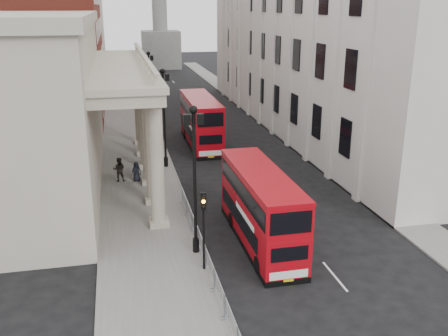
# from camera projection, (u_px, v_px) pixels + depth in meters

# --- Properties ---
(ground) EXTENTS (260.00, 260.00, 0.00)m
(ground) POSITION_uv_depth(u_px,v_px,m) (221.00, 290.00, 24.53)
(ground) COLOR black
(ground) RESTS_ON ground
(sidewalk_west) EXTENTS (6.00, 140.00, 0.12)m
(sidewalk_west) POSITION_uv_depth(u_px,v_px,m) (133.00, 139.00, 51.75)
(sidewalk_west) COLOR slate
(sidewalk_west) RESTS_ON ground
(sidewalk_east) EXTENTS (3.00, 140.00, 0.12)m
(sidewalk_east) POSITION_uv_depth(u_px,v_px,m) (284.00, 131.00, 55.10)
(sidewalk_east) COLOR slate
(sidewalk_east) RESTS_ON ground
(kerb) EXTENTS (0.20, 140.00, 0.14)m
(kerb) POSITION_uv_depth(u_px,v_px,m) (161.00, 138.00, 52.35)
(kerb) COLOR slate
(kerb) RESTS_ON ground
(portico_building) EXTENTS (9.00, 28.00, 12.00)m
(portico_building) POSITION_uv_depth(u_px,v_px,m) (34.00, 108.00, 37.24)
(portico_building) COLOR #A9A08D
(portico_building) RESTS_ON ground
(brick_building) EXTENTS (9.00, 32.00, 22.00)m
(brick_building) POSITION_uv_depth(u_px,v_px,m) (62.00, 24.00, 63.54)
(brick_building) COLOR maroon
(brick_building) RESTS_ON ground
(west_building_far) EXTENTS (9.00, 30.00, 20.00)m
(west_building_far) POSITION_uv_depth(u_px,v_px,m) (78.00, 24.00, 93.57)
(west_building_far) COLOR #A9A08D
(west_building_far) RESTS_ON ground
(east_building) EXTENTS (8.00, 55.00, 25.00)m
(east_building) POSITION_uv_depth(u_px,v_px,m) (304.00, 13.00, 53.59)
(east_building) COLOR beige
(east_building) RESTS_ON ground
(lamp_post_south) EXTENTS (1.05, 0.44, 8.32)m
(lamp_post_south) POSITION_uv_depth(u_px,v_px,m) (194.00, 171.00, 26.59)
(lamp_post_south) COLOR black
(lamp_post_south) RESTS_ON sidewalk_west
(lamp_post_mid) EXTENTS (1.05, 0.44, 8.32)m
(lamp_post_mid) POSITION_uv_depth(u_px,v_px,m) (164.00, 111.00, 41.45)
(lamp_post_mid) COLOR black
(lamp_post_mid) RESTS_ON sidewalk_west
(lamp_post_north) EXTENTS (1.05, 0.44, 8.32)m
(lamp_post_north) POSITION_uv_depth(u_px,v_px,m) (150.00, 83.00, 56.30)
(lamp_post_north) COLOR black
(lamp_post_north) RESTS_ON sidewalk_west
(traffic_light) EXTENTS (0.28, 0.33, 4.30)m
(traffic_light) POSITION_uv_depth(u_px,v_px,m) (203.00, 217.00, 25.30)
(traffic_light) COLOR black
(traffic_light) RESTS_ON sidewalk_west
(crowd_barriers) EXTENTS (0.50, 18.75, 1.10)m
(crowd_barriers) POSITION_uv_depth(u_px,v_px,m) (206.00, 257.00, 26.31)
(crowd_barriers) COLOR gray
(crowd_barriers) RESTS_ON sidewalk_west
(bus_near) EXTENTS (2.51, 10.10, 4.35)m
(bus_near) POSITION_uv_depth(u_px,v_px,m) (260.00, 206.00, 28.81)
(bus_near) COLOR #AD0811
(bus_near) RESTS_ON ground
(bus_far) EXTENTS (2.75, 11.03, 4.75)m
(bus_far) POSITION_uv_depth(u_px,v_px,m) (201.00, 120.00, 49.24)
(bus_far) COLOR #AE0811
(bus_far) RESTS_ON ground
(pedestrian_a) EXTENTS (0.59, 0.41, 1.56)m
(pedestrian_a) POSITION_uv_depth(u_px,v_px,m) (137.00, 171.00, 39.13)
(pedestrian_a) COLOR black
(pedestrian_a) RESTS_ON sidewalk_west
(pedestrian_b) EXTENTS (1.04, 0.86, 1.93)m
(pedestrian_b) POSITION_uv_depth(u_px,v_px,m) (119.00, 169.00, 39.01)
(pedestrian_b) COLOR black
(pedestrian_b) RESTS_ON sidewalk_west
(pedestrian_c) EXTENTS (0.88, 0.70, 1.57)m
(pedestrian_c) POSITION_uv_depth(u_px,v_px,m) (136.00, 172.00, 39.07)
(pedestrian_c) COLOR black
(pedestrian_c) RESTS_ON sidewalk_west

